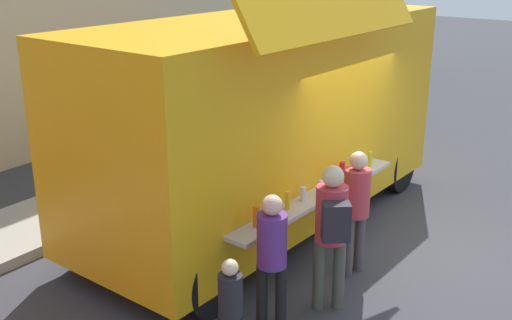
{
  "coord_description": "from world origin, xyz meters",
  "views": [
    {
      "loc": [
        -7.53,
        -2.76,
        4.02
      ],
      "look_at": [
        -1.16,
        1.89,
        1.3
      ],
      "focal_mm": 43.67,
      "sensor_mm": 36.0,
      "label": 1
    }
  ],
  "objects_px": {
    "customer_rear_waiting": "(272,251)",
    "food_truck_main": "(267,116)",
    "child_near_queue": "(230,304)",
    "trash_bin": "(280,116)",
    "customer_mid_with_backpack": "(332,225)",
    "customer_front_ordering": "(356,202)"
  },
  "relations": [
    {
      "from": "customer_rear_waiting",
      "to": "food_truck_main",
      "type": "bearing_deg",
      "value": 7.43
    },
    {
      "from": "customer_rear_waiting",
      "to": "child_near_queue",
      "type": "distance_m",
      "value": 0.81
    },
    {
      "from": "trash_bin",
      "to": "child_near_queue",
      "type": "bearing_deg",
      "value": -149.5
    },
    {
      "from": "trash_bin",
      "to": "customer_mid_with_backpack",
      "type": "height_order",
      "value": "customer_mid_with_backpack"
    },
    {
      "from": "trash_bin",
      "to": "customer_front_ordering",
      "type": "bearing_deg",
      "value": -137.04
    },
    {
      "from": "trash_bin",
      "to": "customer_mid_with_backpack",
      "type": "distance_m",
      "value": 6.93
    },
    {
      "from": "customer_front_ordering",
      "to": "child_near_queue",
      "type": "height_order",
      "value": "customer_front_ordering"
    },
    {
      "from": "food_truck_main",
      "to": "customer_rear_waiting",
      "type": "bearing_deg",
      "value": -142.16
    },
    {
      "from": "trash_bin",
      "to": "customer_mid_with_backpack",
      "type": "bearing_deg",
      "value": -141.29
    },
    {
      "from": "trash_bin",
      "to": "child_near_queue",
      "type": "xyz_separation_m",
      "value": [
        -6.86,
        -4.04,
        0.22
      ]
    },
    {
      "from": "food_truck_main",
      "to": "trash_bin",
      "type": "bearing_deg",
      "value": 33.06
    },
    {
      "from": "customer_front_ordering",
      "to": "child_near_queue",
      "type": "bearing_deg",
      "value": 101.93
    },
    {
      "from": "customer_front_ordering",
      "to": "child_near_queue",
      "type": "distance_m",
      "value": 2.44
    },
    {
      "from": "customer_mid_with_backpack",
      "to": "food_truck_main",
      "type": "bearing_deg",
      "value": 12.03
    },
    {
      "from": "food_truck_main",
      "to": "customer_front_ordering",
      "type": "xyz_separation_m",
      "value": [
        -0.64,
        -1.81,
        -0.69
      ]
    },
    {
      "from": "food_truck_main",
      "to": "trash_bin",
      "type": "distance_m",
      "value": 4.6
    },
    {
      "from": "food_truck_main",
      "to": "customer_rear_waiting",
      "type": "relative_size",
      "value": 3.96
    },
    {
      "from": "food_truck_main",
      "to": "customer_rear_waiting",
      "type": "xyz_separation_m",
      "value": [
        -2.29,
        -1.67,
        -0.72
      ]
    },
    {
      "from": "customer_front_ordering",
      "to": "customer_mid_with_backpack",
      "type": "xyz_separation_m",
      "value": [
        -0.95,
        -0.18,
        0.1
      ]
    },
    {
      "from": "customer_rear_waiting",
      "to": "trash_bin",
      "type": "bearing_deg",
      "value": 4.51
    },
    {
      "from": "customer_mid_with_backpack",
      "to": "customer_rear_waiting",
      "type": "bearing_deg",
      "value": 115.69
    },
    {
      "from": "trash_bin",
      "to": "customer_rear_waiting",
      "type": "bearing_deg",
      "value": -146.74
    }
  ]
}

